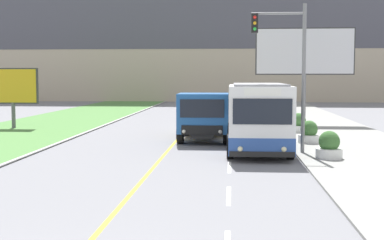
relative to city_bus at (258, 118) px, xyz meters
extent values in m
cube|color=silver|center=(-1.21, -8.32, -1.51)|extent=(0.12, 2.40, 0.01)
cube|color=silver|center=(-1.21, -3.72, -1.51)|extent=(0.12, 2.40, 0.01)
cube|color=silver|center=(-1.21, 0.88, -1.51)|extent=(0.12, 2.40, 0.01)
cube|color=silver|center=(-1.21, 5.48, -1.51)|extent=(0.12, 2.40, 0.01)
cube|color=silver|center=(-1.21, 10.08, -1.51)|extent=(0.12, 2.40, 0.01)
cube|color=silver|center=(-1.21, 14.68, -1.51)|extent=(0.12, 2.40, 0.01)
cube|color=silver|center=(-1.21, 19.28, -1.51)|extent=(0.12, 2.40, 0.01)
cube|color=silver|center=(-1.21, 23.88, -1.51)|extent=(0.12, 2.40, 0.01)
cube|color=#BCAD93|center=(-3.96, 48.81, 8.07)|extent=(80.00, 8.00, 19.16)
cube|color=#4C4C56|center=(-3.96, 44.79, 8.55)|extent=(80.00, 0.04, 6.71)
cube|color=white|center=(0.00, 0.00, 0.08)|extent=(2.51, 5.87, 2.63)
cube|color=#2D519E|center=(0.00, 0.00, -0.88)|extent=(2.53, 5.89, 0.70)
cube|color=black|center=(0.00, 0.00, 0.47)|extent=(2.53, 5.40, 0.92)
cube|color=gray|center=(0.00, 0.00, 1.43)|extent=(2.13, 5.28, 0.08)
cube|color=black|center=(0.00, -2.95, 0.47)|extent=(2.21, 0.04, 0.97)
cube|color=black|center=(0.00, -2.96, -1.13)|extent=(2.46, 0.06, 0.20)
sphere|color=#F4EAB2|center=(-0.81, -2.97, -0.93)|extent=(0.20, 0.20, 0.20)
sphere|color=#F4EAB2|center=(0.81, -2.97, -0.93)|extent=(0.20, 0.20, 0.20)
cube|color=white|center=(0.00, -2.95, 1.21)|extent=(1.38, 0.04, 0.28)
cylinder|color=black|center=(-1.19, -1.64, -1.01)|extent=(0.28, 1.00, 1.00)
cylinder|color=black|center=(1.19, -1.64, -1.01)|extent=(0.28, 1.00, 1.00)
cylinder|color=black|center=(-1.19, 1.88, -1.01)|extent=(0.28, 1.00, 1.00)
cylinder|color=black|center=(1.19, 1.88, -1.01)|extent=(0.28, 1.00, 1.00)
cube|color=black|center=(-2.53, 5.04, -1.06)|extent=(1.10, 6.06, 0.20)
cube|color=#235BA3|center=(-2.53, 3.20, -0.01)|extent=(2.44, 2.38, 1.91)
cube|color=black|center=(-2.53, 1.99, 0.28)|extent=(2.07, 0.04, 0.86)
cube|color=black|center=(-2.53, 1.98, -0.74)|extent=(1.95, 0.06, 0.44)
sphere|color=silver|center=(-3.38, 1.97, -0.81)|extent=(0.18, 0.18, 0.18)
sphere|color=silver|center=(-1.68, 1.97, -0.81)|extent=(0.18, 0.18, 0.18)
cube|color=#B7931E|center=(-2.53, 6.35, -0.90)|extent=(2.32, 3.43, 0.12)
cube|color=#B7931E|center=(-3.63, 6.35, -0.37)|extent=(0.12, 3.43, 1.18)
cube|color=#B7931E|center=(-1.43, 6.35, -0.37)|extent=(0.12, 3.43, 1.18)
cube|color=#B7931E|center=(-2.53, 4.70, -0.37)|extent=(2.32, 0.12, 1.18)
cube|color=#B7931E|center=(-2.53, 8.01, -0.37)|extent=(2.32, 0.12, 1.18)
cube|color=#B7931E|center=(-2.53, 4.70, 0.34)|extent=(2.32, 0.12, 0.24)
cylinder|color=black|center=(-3.65, 2.96, -0.99)|extent=(0.30, 1.04, 1.04)
cylinder|color=black|center=(-1.41, 2.96, -0.99)|extent=(0.30, 1.04, 1.04)
cylinder|color=black|center=(-3.65, 6.53, -0.99)|extent=(0.30, 1.04, 1.04)
cylinder|color=black|center=(-1.41, 6.53, -0.99)|extent=(0.30, 1.04, 1.04)
cube|color=#2D4784|center=(-2.28, 16.64, -1.02)|extent=(1.80, 4.30, 0.61)
cube|color=black|center=(-2.28, 16.75, -0.39)|extent=(1.53, 2.36, 0.65)
cylinder|color=black|center=(-3.09, 15.35, -1.20)|extent=(0.18, 0.62, 0.62)
cylinder|color=black|center=(-1.47, 15.35, -1.20)|extent=(0.18, 0.62, 0.62)
cylinder|color=black|center=(-3.09, 17.93, -1.20)|extent=(0.18, 0.62, 0.62)
cylinder|color=black|center=(-1.47, 17.93, -1.20)|extent=(0.18, 0.62, 0.62)
cylinder|color=slate|center=(1.85, -0.25, 1.64)|extent=(0.16, 0.16, 6.30)
cylinder|color=slate|center=(0.75, -0.25, 4.39)|extent=(2.20, 0.10, 0.10)
cube|color=black|center=(-0.21, -0.25, 3.99)|extent=(0.28, 0.24, 0.80)
sphere|color=red|center=(-0.21, -0.38, 4.23)|extent=(0.14, 0.14, 0.14)
sphere|color=orange|center=(-0.21, -0.38, 3.99)|extent=(0.14, 0.14, 0.14)
sphere|color=green|center=(-0.21, -0.38, 3.75)|extent=(0.14, 0.14, 0.14)
cylinder|color=#59595B|center=(3.73, 13.59, 0.22)|extent=(0.24, 0.24, 3.45)
cube|color=#333333|center=(3.73, 13.59, 3.44)|extent=(6.59, 0.20, 3.15)
cube|color=silver|center=(3.73, 13.48, 3.44)|extent=(6.43, 0.02, 2.99)
cylinder|color=#59595B|center=(-14.86, 9.66, -0.69)|extent=(0.24, 0.24, 1.64)
cube|color=#333333|center=(-14.86, 9.66, 1.17)|extent=(3.24, 0.20, 2.24)
cube|color=gold|center=(-14.86, 9.55, 1.17)|extent=(3.08, 0.02, 2.08)
cylinder|color=silver|center=(2.68, -1.81, -1.24)|extent=(1.03, 1.03, 0.38)
sphere|color=#3D6B33|center=(2.68, -1.81, -0.76)|extent=(0.83, 0.83, 0.83)
cylinder|color=silver|center=(2.59, 3.07, -1.24)|extent=(1.04, 1.04, 0.38)
sphere|color=#3D6B33|center=(2.59, 3.07, -0.76)|extent=(0.83, 0.83, 0.83)
cylinder|color=silver|center=(2.68, 7.94, -1.24)|extent=(1.07, 1.07, 0.38)
sphere|color=#3D6B33|center=(2.68, 7.94, -0.75)|extent=(0.85, 0.85, 0.85)
camera|label=1|loc=(-1.14, -22.95, 1.81)|focal=50.00mm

